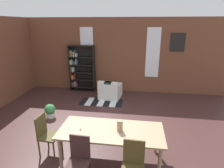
{
  "coord_description": "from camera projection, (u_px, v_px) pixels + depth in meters",
  "views": [
    {
      "loc": [
        0.81,
        -3.93,
        2.86
      ],
      "look_at": [
        0.03,
        1.52,
        1.05
      ],
      "focal_mm": 29.72,
      "sensor_mm": 36.0,
      "label": 1
    }
  ],
  "objects": [
    {
      "name": "potted_plant_by_shelf",
      "position": [
        50.0,
        110.0,
        5.87
      ],
      "size": [
        0.33,
        0.33,
        0.44
      ],
      "color": "silver",
      "rests_on": "ground"
    },
    {
      "name": "bookshelf_tall",
      "position": [
        80.0,
        68.0,
        8.03
      ],
      "size": [
        1.1,
        0.3,
        1.99
      ],
      "color": "black",
      "rests_on": "ground"
    },
    {
      "name": "ground_plane",
      "position": [
        102.0,
        142.0,
        4.7
      ],
      "size": [
        10.28,
        10.28,
        0.0
      ],
      "primitive_type": "plane",
      "color": "#412624"
    },
    {
      "name": "dining_chair_head_left",
      "position": [
        46.0,
        133.0,
        4.15
      ],
      "size": [
        0.43,
        0.43,
        0.95
      ],
      "color": "#453D1D",
      "rests_on": "ground"
    },
    {
      "name": "dining_table",
      "position": [
        111.0,
        133.0,
        3.9
      ],
      "size": [
        2.18,
        0.95,
        0.74
      ],
      "color": "#A08060",
      "rests_on": "ground"
    },
    {
      "name": "tealight_candle_0",
      "position": [
        80.0,
        129.0,
        3.88
      ],
      "size": [
        0.04,
        0.04,
        0.04
      ],
      "primitive_type": "cylinder",
      "color": "silver",
      "rests_on": "dining_table"
    },
    {
      "name": "vase_on_table",
      "position": [
        120.0,
        126.0,
        3.81
      ],
      "size": [
        0.12,
        0.12,
        0.24
      ],
      "primitive_type": "cylinder",
      "color": "#998466",
      "rests_on": "dining_table"
    },
    {
      "name": "window_pane_0",
      "position": [
        87.0,
        52.0,
        7.94
      ],
      "size": [
        0.55,
        0.02,
        2.02
      ],
      "primitive_type": "cube",
      "color": "white"
    },
    {
      "name": "back_wall_brick",
      "position": [
        119.0,
        56.0,
        7.87
      ],
      "size": [
        8.91,
        0.12,
        3.1
      ],
      "primitive_type": "cube",
      "color": "brown",
      "rests_on": "ground"
    },
    {
      "name": "striped_rug",
      "position": [
        101.0,
        102.0,
        7.06
      ],
      "size": [
        1.6,
        0.76,
        0.01
      ],
      "color": "black",
      "rests_on": "ground"
    },
    {
      "name": "armchair_white",
      "position": [
        110.0,
        91.0,
        7.4
      ],
      "size": [
        0.9,
        0.9,
        0.75
      ],
      "color": "white",
      "rests_on": "ground"
    },
    {
      "name": "dining_chair_near_left",
      "position": [
        79.0,
        160.0,
        3.35
      ],
      "size": [
        0.41,
        0.41,
        0.95
      ],
      "color": "#37201E",
      "rests_on": "ground"
    },
    {
      "name": "window_pane_1",
      "position": [
        153.0,
        53.0,
        7.57
      ],
      "size": [
        0.55,
        0.02,
        2.02
      ],
      "primitive_type": "cube",
      "color": "white"
    },
    {
      "name": "dining_chair_near_right",
      "position": [
        133.0,
        165.0,
        3.22
      ],
      "size": [
        0.42,
        0.42,
        0.95
      ],
      "color": "#4C3E1E",
      "rests_on": "ground"
    },
    {
      "name": "framed_picture",
      "position": [
        178.0,
        42.0,
        7.3
      ],
      "size": [
        0.56,
        0.03,
        0.72
      ],
      "primitive_type": "cube",
      "color": "black"
    }
  ]
}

